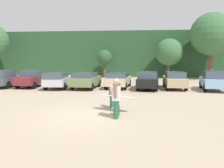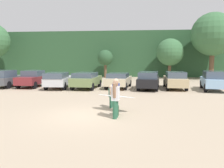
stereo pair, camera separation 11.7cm
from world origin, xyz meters
name	(u,v)px [view 2 (the right image)]	position (x,y,z in m)	size (l,w,h in m)	color
ground_plane	(84,116)	(0.00, 0.00, 0.00)	(120.00, 120.00, 0.00)	tan
hillside_ridge	(123,55)	(0.00, 29.45, 3.37)	(108.00, 12.00, 6.74)	#284C2D
tree_center	(105,58)	(-1.97, 21.70, 2.78)	(2.18, 2.18, 3.91)	brown
tree_ridge_back	(170,52)	(6.85, 21.36, 3.53)	(3.64, 3.64, 5.37)	brown
tree_far_right	(213,34)	(12.00, 20.38, 5.73)	(5.47, 5.47, 8.50)	brown
parked_car_dark_gray	(7,78)	(-9.82, 10.12, 0.83)	(2.15, 4.45, 1.63)	#4C4F54
parked_car_maroon	(33,79)	(-7.41, 10.44, 0.81)	(1.87, 3.95, 1.58)	maroon
parked_car_silver	(59,80)	(-4.57, 9.68, 0.80)	(2.00, 4.59, 1.49)	silver
parked_car_olive_green	(86,80)	(-2.08, 9.83, 0.80)	(2.24, 4.25, 1.47)	#6B7F4C
parked_car_champagne	(119,80)	(0.80, 10.49, 0.76)	(2.32, 4.25, 1.40)	beige
parked_car_black	(149,80)	(3.51, 10.15, 0.82)	(2.25, 4.94, 1.55)	black
parked_car_tan	(175,80)	(5.88, 10.50, 0.80)	(1.87, 4.36, 1.55)	tan
parked_car_sky_blue	(214,80)	(8.97, 9.74, 0.87)	(2.31, 4.22, 1.65)	#84ADD1
person_adult	(116,93)	(1.41, 1.11, 0.96)	(0.36, 0.69, 1.71)	teal
person_child	(111,95)	(1.07, 1.96, 0.72)	(0.27, 0.50, 1.28)	#26593F
person_companion	(115,97)	(1.51, -0.26, 0.98)	(0.36, 0.68, 1.73)	#26593F
surfboard_white	(116,96)	(1.42, 1.11, 0.79)	(2.22, 1.41, 0.15)	white
backpack_dropped	(116,110)	(1.50, 0.33, 0.22)	(0.24, 0.34, 0.45)	#2D4C33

